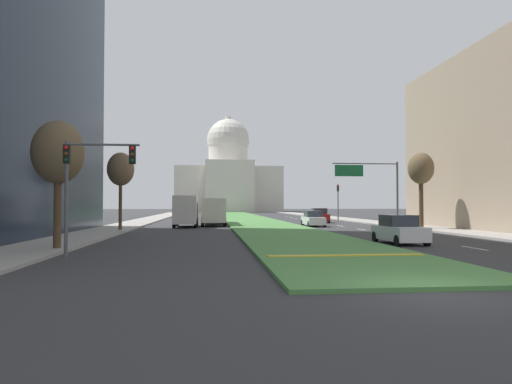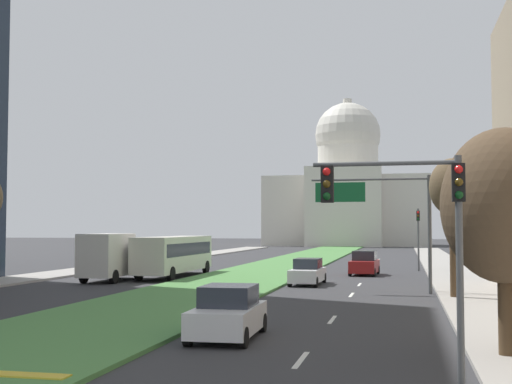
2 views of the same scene
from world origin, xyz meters
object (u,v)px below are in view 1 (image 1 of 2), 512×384
traffic_light_near_left (86,172)px  traffic_light_far_right (338,197)px  overhead_guide_sign (373,180)px  street_tree_left_near (58,154)px  sedan_midblock (313,219)px  sedan_distant (320,216)px  city_bus (213,209)px  capitol_building (228,178)px  box_truck_delivery (186,211)px  sedan_lead_stopped (399,230)px  street_tree_right_mid (421,170)px  street_tree_left_mid (121,170)px

traffic_light_near_left → traffic_light_far_right: same height
traffic_light_near_left → overhead_guide_sign: size_ratio=0.79×
street_tree_left_near → sedan_midblock: size_ratio=1.43×
sedan_distant → city_bus: (-13.50, -4.96, 0.92)m
capitol_building → overhead_guide_sign: size_ratio=4.90×
traffic_light_near_left → box_truck_delivery: 26.51m
traffic_light_near_left → box_truck_delivery: traffic_light_near_left is taller
sedan_lead_stopped → sedan_midblock: bearing=90.9°
overhead_guide_sign → sedan_lead_stopped: bearing=-105.2°
traffic_light_near_left → city_bus: 31.38m
box_truck_delivery → traffic_light_near_left: bearing=-96.8°
sedan_distant → street_tree_right_mid: bearing=-72.2°
capitol_building → traffic_light_far_right: 81.14m
street_tree_left_near → box_truck_delivery: size_ratio=1.03×
sedan_distant → city_bus: 14.42m
street_tree_left_near → sedan_distant: bearing=56.8°
capitol_building → sedan_lead_stopped: (5.41, -116.49, -9.81)m
street_tree_left_near → street_tree_left_mid: size_ratio=0.96×
capitol_building → street_tree_right_mid: capitol_building is taller
street_tree_left_near → sedan_distant: (21.59, 32.95, -4.05)m
traffic_light_far_right → sedan_distant: (-4.14, -5.96, -2.46)m
capitol_building → sedan_midblock: size_ratio=7.02×
capitol_building → traffic_light_near_left: (-11.39, -121.55, -6.82)m
traffic_light_near_left → street_tree_left_mid: 19.68m
street_tree_right_mid → city_bus: size_ratio=0.65×
street_tree_left_mid → box_truck_delivery: street_tree_left_mid is taller
sedan_lead_stopped → sedan_distant: (2.69, 30.65, 0.05)m
sedan_lead_stopped → city_bus: (-10.81, 25.69, 0.97)m
overhead_guide_sign → street_tree_left_near: size_ratio=1.00×
traffic_light_near_left → sedan_lead_stopped: (16.80, 5.06, -2.99)m
capitol_building → sedan_lead_stopped: bearing=-87.3°
street_tree_left_mid → sedan_lead_stopped: size_ratio=1.64×
traffic_light_far_right → street_tree_left_mid: bearing=-139.3°
box_truck_delivery → city_bus: (2.87, 4.50, 0.09)m
traffic_light_near_left → street_tree_left_mid: street_tree_left_mid is taller
overhead_guide_sign → sedan_distant: 14.63m
capitol_building → traffic_light_far_right: bearing=-81.3°
capitol_building → sedan_distant: 86.77m
traffic_light_far_right → street_tree_left_near: size_ratio=0.79×
capitol_building → street_tree_left_near: 119.70m
street_tree_left_mid → sedan_distant: size_ratio=1.63×
traffic_light_far_right → sedan_lead_stopped: (-6.83, -36.61, -2.51)m
sedan_lead_stopped → sedan_distant: bearing=85.0°
street_tree_left_mid → street_tree_right_mid: size_ratio=0.96×
street_tree_left_mid → street_tree_left_near: bearing=-89.7°
street_tree_left_mid → sedan_lead_stopped: 24.28m
street_tree_left_mid → sedan_distant: 27.43m
street_tree_left_near → street_tree_left_mid: 16.75m
sedan_midblock → city_bus: (-10.47, 4.47, 0.99)m
overhead_guide_sign → box_truck_delivery: overhead_guide_sign is taller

